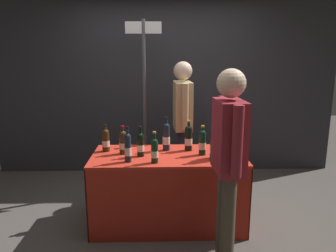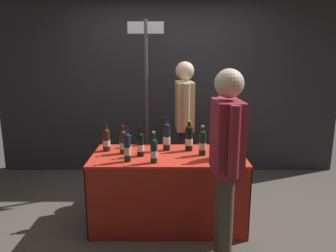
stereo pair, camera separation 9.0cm
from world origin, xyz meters
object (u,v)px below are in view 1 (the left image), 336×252
taster_foreground_right (228,152)px  booth_signpost (144,91)px  vendor_presenter (182,115)px  featured_wine_bottle (141,144)px  tasting_table (168,176)px  display_bottle_0 (202,142)px  wine_glass_near_vendor (127,139)px

taster_foreground_right → booth_signpost: booth_signpost is taller
vendor_presenter → taster_foreground_right: 1.54m
featured_wine_bottle → vendor_presenter: (0.48, 0.87, 0.13)m
tasting_table → display_bottle_0: (0.35, -0.02, 0.37)m
display_bottle_0 → taster_foreground_right: (0.12, -0.68, 0.10)m
featured_wine_bottle → booth_signpost: (-0.00, 1.08, 0.41)m
tasting_table → featured_wine_bottle: bearing=-170.1°
display_bottle_0 → wine_glass_near_vendor: display_bottle_0 is taller
featured_wine_bottle → wine_glass_near_vendor: bearing=117.5°
vendor_presenter → taster_foreground_right: bearing=7.3°
featured_wine_bottle → taster_foreground_right: 0.99m
taster_foreground_right → booth_signpost: bearing=21.5°
display_bottle_0 → vendor_presenter: (-0.14, 0.84, 0.12)m
tasting_table → booth_signpost: bearing=105.2°
tasting_table → wine_glass_near_vendor: bearing=148.8°
taster_foreground_right → featured_wine_bottle: bearing=47.1°
taster_foreground_right → wine_glass_near_vendor: bearing=41.4°
featured_wine_bottle → booth_signpost: bearing=90.2°
wine_glass_near_vendor → tasting_table: bearing=-31.2°
vendor_presenter → taster_foreground_right: (0.26, -1.52, -0.02)m
display_bottle_0 → wine_glass_near_vendor: size_ratio=2.36×
wine_glass_near_vendor → display_bottle_0: bearing=-19.7°
tasting_table → display_bottle_0: 0.51m
display_bottle_0 → wine_glass_near_vendor: 0.84m
vendor_presenter → booth_signpost: 0.59m
booth_signpost → featured_wine_bottle: bearing=-89.8°
wine_glass_near_vendor → booth_signpost: (0.16, 0.76, 0.44)m
vendor_presenter → wine_glass_near_vendor: bearing=-51.6°
featured_wine_bottle → wine_glass_near_vendor: 0.36m
featured_wine_bottle → taster_foreground_right: size_ratio=0.19×
tasting_table → display_bottle_0: display_bottle_0 is taller
display_bottle_0 → taster_foreground_right: size_ratio=0.19×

